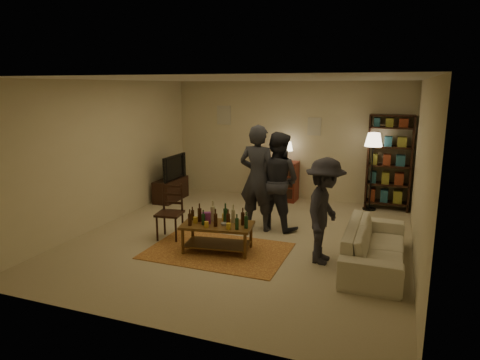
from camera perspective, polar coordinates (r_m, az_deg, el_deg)
The scene contains 13 objects.
floor at distance 7.51m, azimuth 0.45°, elevation -7.76°, with size 6.00×6.00×0.00m, color #C6B793.
room_shell at distance 10.11m, azimuth 2.87°, elevation 8.01°, with size 6.00×6.00×6.00m.
rug at distance 6.96m, azimuth -3.00°, elevation -9.40°, with size 2.20×1.50×0.01m, color brown.
coffee_table at distance 6.83m, azimuth -3.05°, elevation -6.26°, with size 1.19×0.77×0.80m.
dining_chair at distance 7.50m, azimuth -9.22°, elevation -3.89°, with size 0.47×0.47×0.96m.
tv_stand at distance 9.97m, azimuth -9.21°, elevation -0.50°, with size 0.40×1.00×1.06m.
dresser at distance 9.92m, azimuth 4.83°, elevation 0.08°, with size 1.00×0.50×1.36m.
bookshelf at distance 9.53m, azimuth 19.26°, elevation 2.33°, with size 0.90×0.34×2.02m.
floor_lamp at distance 9.31m, azimuth 17.36°, elevation 4.48°, with size 0.36×0.36×1.65m.
sofa at distance 6.63m, azimuth 17.53°, elevation -8.37°, with size 2.08×0.81×0.61m, color beige.
person_left at distance 7.72m, azimuth 2.38°, elevation 0.26°, with size 0.70×0.46×1.93m, color #26272E.
person_right at distance 7.82m, azimuth 5.01°, elevation -0.13°, with size 0.87×0.68×1.79m, color #282830.
person_by_sofa at distance 6.42m, azimuth 11.18°, elevation -4.08°, with size 1.03×0.59×1.59m, color #27252D.
Camera 1 is at (2.43, -6.61, 2.60)m, focal length 32.00 mm.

